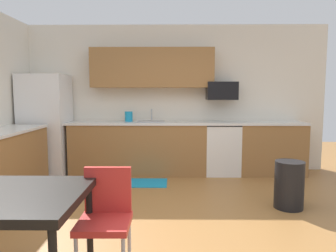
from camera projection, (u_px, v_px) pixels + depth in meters
name	position (u px, v px, depth m)	size (l,w,h in m)	color
ground_plane	(167.00, 227.00, 3.37)	(12.00, 12.00, 0.00)	#9E6B38
wall_back	(169.00, 98.00, 5.87)	(5.80, 0.10, 2.70)	silver
cabinet_run_back	(139.00, 149.00, 5.62)	(2.40, 0.60, 0.90)	olive
cabinet_run_back_right	(270.00, 149.00, 5.59)	(1.15, 0.60, 0.90)	olive
countertop_back	(169.00, 123.00, 5.56)	(4.80, 0.64, 0.04)	silver
upper_cabinets_back	(152.00, 68.00, 5.59)	(2.20, 0.34, 0.70)	olive
refrigerator	(46.00, 125.00, 5.51)	(0.76, 0.70, 1.77)	white
oven_range	(222.00, 149.00, 5.60)	(0.60, 0.60, 0.91)	white
microwave	(222.00, 91.00, 5.59)	(0.54, 0.36, 0.32)	black
sink_basin	(151.00, 125.00, 5.57)	(0.48, 0.40, 0.14)	#A5A8AD
sink_faucet	(152.00, 115.00, 5.73)	(0.02, 0.02, 0.24)	#B2B5BA
chair_near_table	(106.00, 213.00, 2.45)	(0.40, 0.40, 0.85)	red
trash_bin	(289.00, 185.00, 3.91)	(0.36, 0.36, 0.60)	black
floor_mat	(145.00, 183.00, 5.02)	(0.70, 0.50, 0.01)	#198CBF
kettle	(129.00, 117.00, 5.61)	(0.14, 0.14, 0.20)	#198CBF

